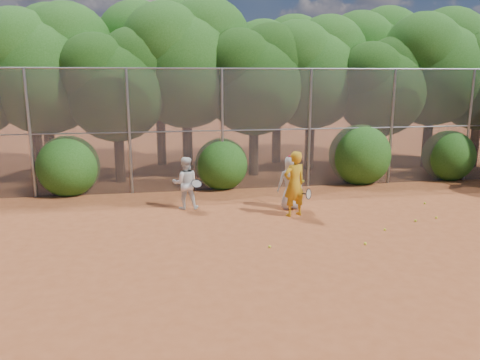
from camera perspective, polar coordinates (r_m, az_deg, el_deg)
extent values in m
plane|color=#9A4822|center=(10.47, 7.80, -8.66)|extent=(80.00, 80.00, 0.00)
cylinder|color=gray|center=(15.90, -24.23, 5.10)|extent=(0.09, 0.09, 4.00)
cylinder|color=gray|center=(15.43, -13.35, 5.66)|extent=(0.09, 0.09, 4.00)
cylinder|color=gray|center=(15.52, -2.18, 6.04)|extent=(0.09, 0.09, 4.00)
cylinder|color=gray|center=(16.19, 8.48, 6.18)|extent=(0.09, 0.09, 4.00)
cylinder|color=gray|center=(17.35, 18.00, 6.13)|extent=(0.09, 0.09, 4.00)
cylinder|color=gray|center=(18.92, 26.13, 5.95)|extent=(0.09, 0.09, 4.00)
cylinder|color=gray|center=(15.58, 1.51, 13.43)|extent=(20.00, 0.05, 0.05)
cylinder|color=gray|center=(15.68, 1.47, 6.11)|extent=(20.00, 0.04, 0.04)
cube|color=slate|center=(15.68, 1.47, 6.11)|extent=(20.00, 0.02, 4.00)
cylinder|color=black|center=(18.41, -22.13, 3.83)|extent=(0.38, 0.38, 2.52)
sphere|color=#1E4F13|center=(18.23, -22.79, 11.51)|extent=(4.03, 4.03, 4.03)
sphere|color=#1E4F13|center=(18.50, -20.26, 14.85)|extent=(3.23, 3.23, 3.23)
sphere|color=#1E4F13|center=(18.13, -25.46, 13.84)|extent=(3.02, 3.02, 3.02)
cylinder|color=black|center=(17.37, -14.49, 3.30)|extent=(0.36, 0.36, 2.17)
sphere|color=#12330B|center=(17.17, -14.88, 10.32)|extent=(3.47, 3.47, 3.47)
sphere|color=#12330B|center=(17.46, -12.62, 13.32)|extent=(2.78, 2.78, 2.78)
sphere|color=#12330B|center=(16.96, -17.19, 12.51)|extent=(2.60, 2.60, 2.60)
cylinder|color=black|center=(18.28, -6.43, 4.85)|extent=(0.39, 0.39, 2.66)
sphere|color=#1E4F13|center=(18.12, -6.64, 13.04)|extent=(4.26, 4.26, 4.26)
sphere|color=#1E4F13|center=(18.65, -4.08, 16.35)|extent=(3.40, 3.40, 3.40)
sphere|color=#1E4F13|center=(17.80, -9.14, 15.72)|extent=(3.19, 3.19, 3.19)
cylinder|color=black|center=(18.03, 1.67, 4.20)|extent=(0.37, 0.37, 2.27)
sphere|color=#12330B|center=(17.84, 1.72, 11.30)|extent=(3.64, 3.64, 3.64)
sphere|color=#12330B|center=(18.36, 3.81, 14.15)|extent=(2.91, 2.91, 2.91)
sphere|color=#12330B|center=(17.46, -0.20, 13.66)|extent=(2.73, 2.73, 2.73)
cylinder|color=black|center=(19.42, 8.49, 4.93)|extent=(0.38, 0.38, 2.45)
sphere|color=#1E4F13|center=(19.25, 8.72, 12.03)|extent=(3.92, 3.92, 3.92)
sphere|color=#1E4F13|center=(19.89, 10.67, 14.80)|extent=(3.14, 3.14, 3.14)
sphere|color=#1E4F13|center=(18.78, 7.04, 14.46)|extent=(2.94, 2.94, 2.94)
cylinder|color=black|center=(19.46, 16.42, 4.05)|extent=(0.36, 0.36, 2.10)
sphere|color=#12330B|center=(19.28, 16.80, 10.10)|extent=(3.36, 3.36, 3.36)
sphere|color=#12330B|center=(19.87, 18.31, 12.49)|extent=(2.69, 2.69, 2.69)
sphere|color=#12330B|center=(18.79, 15.64, 12.18)|extent=(2.52, 2.52, 2.52)
cylinder|color=black|center=(21.15, 21.88, 4.97)|extent=(0.39, 0.39, 2.59)
sphere|color=#1E4F13|center=(21.00, 22.46, 11.84)|extent=(4.14, 4.14, 4.14)
sphere|color=#1E4F13|center=(21.82, 24.01, 14.44)|extent=(3.32, 3.32, 3.32)
sphere|color=#1E4F13|center=(20.38, 21.34, 14.28)|extent=(3.11, 3.11, 3.11)
cylinder|color=black|center=(22.03, 26.71, 4.44)|extent=(0.37, 0.37, 2.31)
sphere|color=#12330B|center=(21.27, 26.53, 12.36)|extent=(2.77, 2.77, 2.77)
cylinder|color=black|center=(20.85, -23.52, 4.79)|extent=(0.39, 0.39, 2.62)
sphere|color=#1E4F13|center=(20.70, -24.15, 11.85)|extent=(4.20, 4.20, 4.20)
sphere|color=#1E4F13|center=(20.96, -21.84, 14.92)|extent=(3.36, 3.36, 3.36)
sphere|color=#1E4F13|center=(20.61, -26.62, 13.97)|extent=(3.15, 3.15, 3.15)
cylinder|color=black|center=(20.43, -9.61, 5.76)|extent=(0.40, 0.40, 2.80)
sphere|color=#1E4F13|center=(20.29, -9.91, 13.47)|extent=(4.48, 4.48, 4.48)
sphere|color=#1E4F13|center=(20.81, -7.45, 16.62)|extent=(3.58, 3.58, 3.58)
sphere|color=#1E4F13|center=(20.01, -12.34, 15.96)|extent=(3.36, 3.36, 3.36)
cylinder|color=black|center=(20.66, 4.47, 5.59)|extent=(0.38, 0.38, 2.52)
sphere|color=#1E4F13|center=(20.51, 4.59, 12.45)|extent=(4.03, 4.03, 4.03)
sphere|color=#1E4F13|center=(21.13, 6.56, 15.15)|extent=(3.23, 3.23, 3.23)
sphere|color=#1E4F13|center=(20.07, 2.83, 14.77)|extent=(3.02, 3.02, 3.02)
cylinder|color=black|center=(22.72, 15.24, 6.08)|extent=(0.40, 0.40, 2.73)
sphere|color=#1E4F13|center=(22.59, 15.64, 12.84)|extent=(4.37, 4.37, 4.37)
sphere|color=#1E4F13|center=(23.40, 17.35, 15.39)|extent=(3.49, 3.49, 3.49)
sphere|color=#1E4F13|center=(22.00, 14.28, 15.21)|extent=(3.28, 3.28, 3.28)
sphere|color=#1E4F13|center=(16.12, -20.21, 1.91)|extent=(2.00, 2.00, 2.00)
sphere|color=#1E4F13|center=(15.98, -2.28, 2.24)|extent=(1.80, 1.80, 1.80)
sphere|color=#1E4F13|center=(17.30, 14.39, 3.32)|extent=(2.20, 2.20, 2.20)
sphere|color=#1E4F13|center=(19.01, 24.07, 2.97)|extent=(1.90, 1.90, 1.90)
imported|color=gold|center=(12.79, 6.63, -0.47)|extent=(0.76, 0.62, 1.80)
torus|color=black|center=(12.77, 8.36, -1.70)|extent=(0.25, 0.25, 0.30)
cylinder|color=black|center=(12.87, 7.50, -1.65)|extent=(0.22, 0.22, 0.06)
imported|color=silver|center=(13.49, 6.23, -0.30)|extent=(0.77, 0.51, 1.56)
ellipsoid|color=#A91821|center=(13.35, 6.30, 2.79)|extent=(0.22, 0.22, 0.13)
sphere|color=yellow|center=(13.37, 7.70, -0.14)|extent=(0.07, 0.07, 0.07)
imported|color=white|center=(13.51, -6.68, -0.38)|extent=(0.75, 0.59, 1.52)
torus|color=black|center=(13.23, -5.32, -0.45)|extent=(0.33, 0.27, 0.22)
cylinder|color=black|center=(13.40, -5.41, -1.00)|extent=(0.05, 0.21, 0.23)
sphere|color=yellow|center=(12.23, 17.24, -5.79)|extent=(0.07, 0.07, 0.07)
sphere|color=yellow|center=(13.22, 20.62, -4.66)|extent=(0.07, 0.07, 0.07)
sphere|color=yellow|center=(11.13, 15.02, -7.50)|extent=(0.07, 0.07, 0.07)
sphere|color=yellow|center=(13.71, 22.81, -4.24)|extent=(0.07, 0.07, 0.07)
sphere|color=yellow|center=(10.59, 3.64, -8.10)|extent=(0.07, 0.07, 0.07)
sphere|color=yellow|center=(15.10, 21.60, -2.64)|extent=(0.07, 0.07, 0.07)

